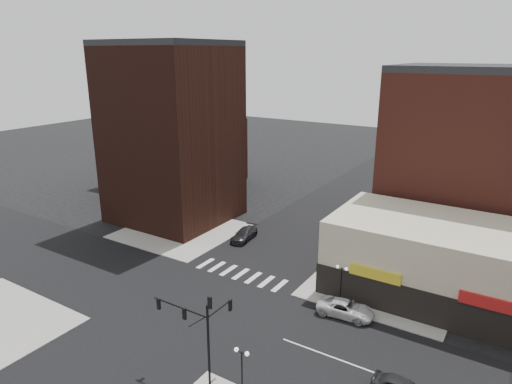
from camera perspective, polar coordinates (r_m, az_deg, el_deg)
The scene contains 14 objects.
ground at distance 47.07m, azimuth -7.59°, elevation -14.05°, with size 240.00×240.00×0.00m, color black.
road_ew at distance 47.07m, azimuth -7.59°, elevation -14.04°, with size 200.00×14.00×0.02m, color black.
road_ns at distance 47.07m, azimuth -7.59°, elevation -14.04°, with size 14.00×200.00×0.02m, color black.
sidewalk_nw at distance 65.45m, azimuth -9.31°, elevation -4.80°, with size 15.00×15.00×0.12m, color gray.
sidewalk_ne at distance 52.46m, azimuth 15.74°, elevation -11.03°, with size 15.00×15.00×0.12m, color gray.
building_nw at distance 67.83m, azimuth -10.45°, elevation 6.87°, with size 16.00×15.00×25.00m, color #331710.
building_nw_low at distance 88.91m, azimuth -9.71°, elevation 5.04°, with size 20.00×18.00×12.00m, color #331710.
building_ne_midrise at distance 61.89m, azimuth 24.66°, elevation 3.19°, with size 18.00×15.00×22.00m, color maroon.
building_ne_row at distance 50.39m, azimuth 23.35°, elevation -8.95°, with size 24.20×12.20×8.00m.
traffic_signal at distance 35.41m, azimuth -6.92°, elevation -16.03°, with size 5.59×3.09×7.77m.
street_lamp_se_a at distance 34.40m, azimuth -1.79°, elevation -20.43°, with size 1.22×0.32×4.16m.
street_lamp_ne at distance 46.15m, azimuth 10.64°, elevation -10.21°, with size 1.22×0.32×4.16m.
white_suv at distance 45.79m, azimuth 11.14°, elevation -14.11°, with size 2.50×5.43×1.51m, color silver.
dark_sedan_north at distance 61.56m, azimuth -1.49°, elevation -5.31°, with size 2.12×5.21×1.51m, color black.
Camera 1 is at (26.41, -30.50, 24.26)m, focal length 32.00 mm.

